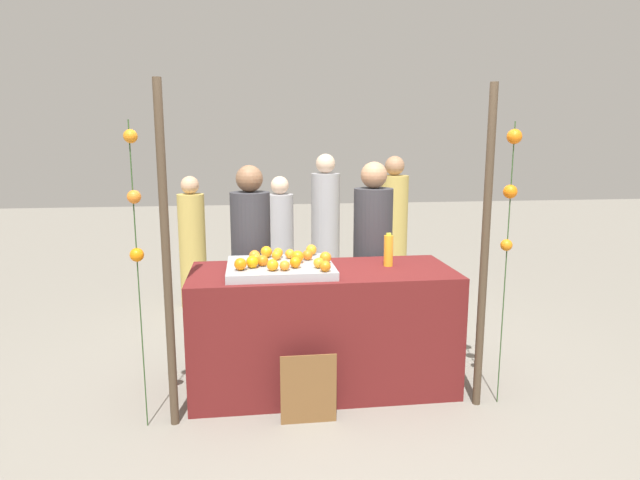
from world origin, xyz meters
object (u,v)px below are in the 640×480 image
object	(u,v)px
orange_0	(308,255)
vendor_left	(252,270)
vendor_right	(372,265)
juice_bottle	(388,250)
chalkboard_sign	(308,390)
stall_counter	(323,328)
orange_1	(266,252)

from	to	relation	value
orange_0	vendor_left	world-z (taller)	vendor_left
vendor_left	vendor_right	distance (m)	1.07
vendor_left	juice_bottle	bearing A→B (deg)	-29.68
chalkboard_sign	vendor_left	distance (m)	1.37
orange_0	juice_bottle	world-z (taller)	juice_bottle
stall_counter	juice_bottle	size ratio (longest dim) A/B	7.65
orange_1	vendor_left	world-z (taller)	vendor_left
juice_bottle	vendor_right	size ratio (longest dim) A/B	0.15
orange_0	vendor_left	xyz separation A→B (m)	(-0.42, 0.58, -0.24)
juice_bottle	chalkboard_sign	world-z (taller)	juice_bottle
vendor_right	stall_counter	bearing A→B (deg)	-129.02
juice_bottle	chalkboard_sign	distance (m)	1.23
stall_counter	chalkboard_sign	bearing A→B (deg)	-107.21
vendor_left	vendor_right	bearing A→B (deg)	0.18
vendor_left	chalkboard_sign	bearing A→B (deg)	-73.39
vendor_right	vendor_left	bearing A→B (deg)	-179.82
orange_1	vendor_right	bearing A→B (deg)	25.32
orange_1	vendor_left	distance (m)	0.52
stall_counter	juice_bottle	world-z (taller)	juice_bottle
juice_bottle	chalkboard_sign	size ratio (longest dim) A/B	0.52
vendor_left	vendor_right	xyz separation A→B (m)	(1.07, 0.00, 0.01)
orange_0	chalkboard_sign	size ratio (longest dim) A/B	0.16
orange_0	orange_1	world-z (taller)	orange_1
juice_bottle	vendor_left	bearing A→B (deg)	150.32
orange_1	juice_bottle	bearing A→B (deg)	-9.32
orange_1	vendor_right	size ratio (longest dim) A/B	0.05
orange_0	vendor_left	distance (m)	0.76
stall_counter	orange_1	xyz separation A→B (m)	(-0.41, 0.21, 0.57)
juice_bottle	vendor_right	xyz separation A→B (m)	(0.02, 0.60, -0.26)
stall_counter	vendor_right	size ratio (longest dim) A/B	1.16
stall_counter	juice_bottle	xyz separation A→B (m)	(0.52, 0.06, 0.59)
orange_0	vendor_right	bearing A→B (deg)	42.13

